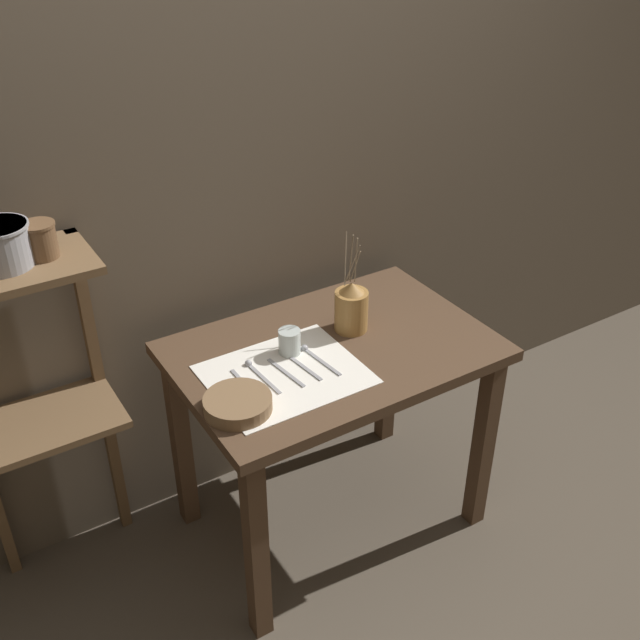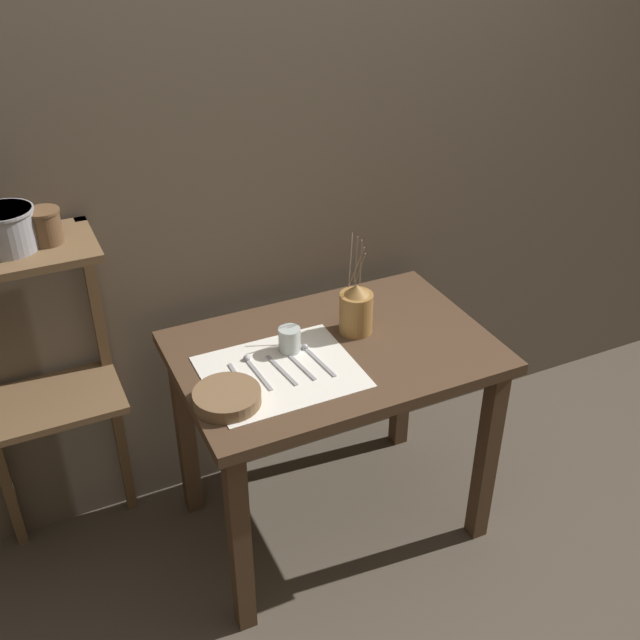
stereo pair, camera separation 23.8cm
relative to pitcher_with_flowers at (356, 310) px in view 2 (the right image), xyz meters
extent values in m
plane|color=brown|center=(-0.11, -0.06, -0.87)|extent=(12.00, 12.00, 0.00)
cube|color=brown|center=(-0.11, 0.40, 0.33)|extent=(7.00, 0.06, 2.40)
cube|color=#4C3523|center=(-0.11, -0.06, -0.10)|extent=(1.04, 0.70, 0.04)
cube|color=#4C3523|center=(-0.57, -0.35, -0.50)|extent=(0.06, 0.06, 0.75)
cube|color=#4C3523|center=(0.35, -0.35, -0.50)|extent=(0.06, 0.06, 0.75)
cube|color=#4C3523|center=(-0.57, 0.23, -0.50)|extent=(0.06, 0.06, 0.75)
cube|color=#4C3523|center=(0.35, 0.23, -0.50)|extent=(0.06, 0.06, 0.75)
cube|color=brown|center=(-1.00, 0.20, 0.34)|extent=(0.45, 0.30, 0.02)
cube|color=brown|center=(-1.00, 0.20, -0.20)|extent=(0.45, 0.30, 0.02)
cube|color=brown|center=(-0.79, 0.33, -0.26)|extent=(0.04, 0.04, 1.22)
cube|color=white|center=(-0.32, -0.11, -0.08)|extent=(0.48, 0.39, 0.00)
cylinder|color=olive|center=(0.00, 0.00, -0.01)|extent=(0.11, 0.11, 0.14)
cone|color=olive|center=(0.00, 0.00, 0.08)|extent=(0.09, 0.09, 0.04)
cylinder|color=#847056|center=(0.00, 0.00, 0.19)|extent=(0.01, 0.04, 0.18)
cylinder|color=#847056|center=(0.01, -0.01, 0.18)|extent=(0.02, 0.03, 0.17)
cylinder|color=#847056|center=(-0.02, 0.01, 0.18)|extent=(0.03, 0.04, 0.17)
cylinder|color=#847056|center=(-0.01, -0.02, 0.17)|extent=(0.04, 0.04, 0.15)
cylinder|color=#847056|center=(0.01, -0.01, 0.16)|extent=(0.03, 0.03, 0.12)
cylinder|color=brown|center=(-0.53, -0.19, -0.06)|extent=(0.20, 0.20, 0.04)
cylinder|color=#B7C1BC|center=(-0.25, -0.02, -0.04)|extent=(0.07, 0.07, 0.08)
cube|color=#939399|center=(-0.46, -0.10, -0.08)|extent=(0.01, 0.19, 0.00)
cube|color=#939399|center=(-0.39, -0.10, -0.08)|extent=(0.02, 0.19, 0.00)
sphere|color=#939399|center=(-0.40, -0.01, -0.08)|extent=(0.02, 0.02, 0.02)
cube|color=#939399|center=(-0.32, -0.11, -0.08)|extent=(0.03, 0.19, 0.00)
cube|color=#939399|center=(-0.26, -0.11, -0.08)|extent=(0.03, 0.19, 0.00)
cube|color=#939399|center=(-0.19, -0.12, -0.08)|extent=(0.03, 0.19, 0.00)
sphere|color=#939399|center=(-0.20, -0.03, -0.08)|extent=(0.02, 0.02, 0.02)
cylinder|color=#939399|center=(-1.01, 0.20, 0.41)|extent=(0.16, 0.16, 0.12)
cylinder|color=#939399|center=(-1.01, 0.20, 0.46)|extent=(0.17, 0.17, 0.01)
cylinder|color=brown|center=(-0.90, 0.20, 0.40)|extent=(0.09, 0.09, 0.10)
cylinder|color=brown|center=(-0.90, 0.20, 0.44)|extent=(0.10, 0.10, 0.01)
camera|label=1|loc=(-1.23, -1.78, 1.29)|focal=42.00mm
camera|label=2|loc=(-1.02, -1.89, 1.29)|focal=42.00mm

